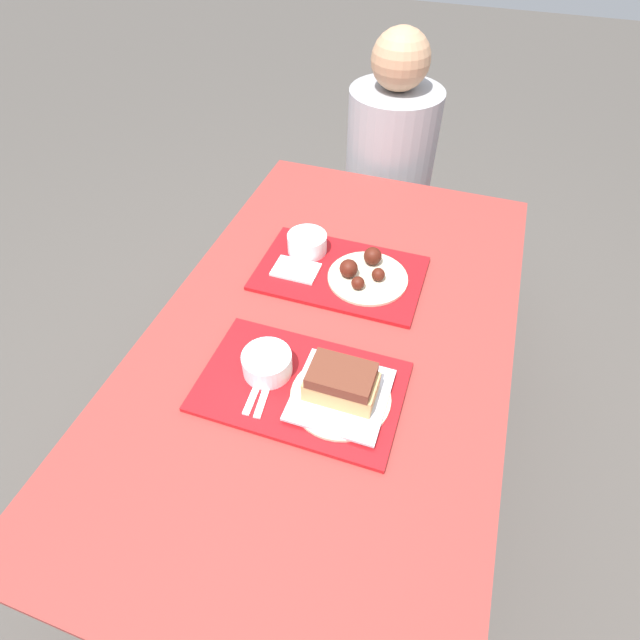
% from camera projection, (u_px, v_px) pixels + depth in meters
% --- Properties ---
extents(ground_plane, '(12.00, 12.00, 0.00)m').
position_uv_depth(ground_plane, '(327.00, 468.00, 1.79)').
color(ground_plane, '#4C4742').
extents(picnic_table, '(0.89, 1.53, 0.73)m').
position_uv_depth(picnic_table, '(330.00, 355.00, 1.33)').
color(picnic_table, maroon).
rests_on(picnic_table, ground_plane).
extents(picnic_bench_far, '(0.85, 0.28, 0.48)m').
position_uv_depth(picnic_bench_far, '(399.00, 222.00, 2.14)').
color(picnic_bench_far, maroon).
rests_on(picnic_bench_far, ground_plane).
extents(tray_near, '(0.46, 0.29, 0.01)m').
position_uv_depth(tray_near, '(301.00, 386.00, 1.14)').
color(tray_near, '#B21419').
rests_on(tray_near, picnic_table).
extents(tray_far, '(0.46, 0.29, 0.01)m').
position_uv_depth(tray_far, '(340.00, 273.00, 1.41)').
color(tray_far, '#B21419').
rests_on(tray_far, picnic_table).
extents(bowl_coleslaw_near, '(0.11, 0.11, 0.05)m').
position_uv_depth(bowl_coleslaw_near, '(267.00, 362.00, 1.14)').
color(bowl_coleslaw_near, silver).
rests_on(bowl_coleslaw_near, tray_near).
extents(brisket_sandwich_plate, '(0.22, 0.22, 0.10)m').
position_uv_depth(brisket_sandwich_plate, '(341.00, 388.00, 1.08)').
color(brisket_sandwich_plate, beige).
rests_on(brisket_sandwich_plate, tray_near).
extents(plastic_fork_near, '(0.03, 0.17, 0.00)m').
position_uv_depth(plastic_fork_near, '(258.00, 384.00, 1.13)').
color(plastic_fork_near, white).
rests_on(plastic_fork_near, tray_near).
extents(plastic_knife_near, '(0.04, 0.17, 0.00)m').
position_uv_depth(plastic_knife_near, '(267.00, 386.00, 1.13)').
color(plastic_knife_near, white).
rests_on(plastic_knife_near, tray_near).
extents(bowl_coleslaw_far, '(0.11, 0.11, 0.05)m').
position_uv_depth(bowl_coleslaw_far, '(307.00, 242.00, 1.45)').
color(bowl_coleslaw_far, silver).
rests_on(bowl_coleslaw_far, tray_far).
extents(wings_plate_far, '(0.22, 0.22, 0.06)m').
position_uv_depth(wings_plate_far, '(365.00, 272.00, 1.37)').
color(wings_plate_far, beige).
rests_on(wings_plate_far, tray_far).
extents(napkin_far, '(0.13, 0.09, 0.01)m').
position_uv_depth(napkin_far, '(296.00, 270.00, 1.40)').
color(napkin_far, white).
rests_on(napkin_far, tray_far).
extents(person_seated_across, '(0.34, 0.34, 0.67)m').
position_uv_depth(person_seated_across, '(392.00, 141.00, 1.90)').
color(person_seated_across, '#9E9EA3').
rests_on(person_seated_across, picnic_bench_far).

